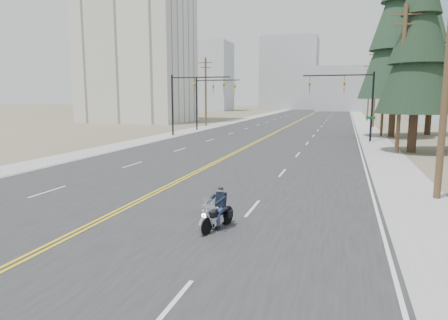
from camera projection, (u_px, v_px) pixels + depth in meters
name	position (u px, v px, depth m)	size (l,w,h in m)	color
ground_plane	(86.00, 228.00, 13.82)	(400.00, 400.00, 0.00)	#776D56
road	(301.00, 120.00, 79.99)	(20.00, 200.00, 0.01)	#303033
sidewalk_left	(245.00, 119.00, 83.28)	(3.00, 200.00, 0.01)	#A5A5A0
sidewalk_right	(362.00, 121.00, 76.70)	(3.00, 200.00, 0.01)	#A5A5A0
traffic_mast_left	(188.00, 93.00, 45.86)	(7.10, 0.26, 7.00)	black
traffic_mast_right	(352.00, 93.00, 40.73)	(7.10, 0.26, 7.00)	black
traffic_mast_far	(208.00, 94.00, 53.53)	(6.10, 0.26, 7.00)	black
street_sign	(370.00, 125.00, 38.81)	(0.90, 0.06, 2.62)	black
utility_pole_a	(448.00, 67.00, 16.91)	(2.20, 0.30, 11.00)	brown
utility_pole_b	(402.00, 78.00, 31.05)	(2.20, 0.30, 11.50)	brown
utility_pole_c	(384.00, 86.00, 45.27)	(2.20, 0.30, 11.00)	brown
utility_pole_d	(375.00, 87.00, 59.41)	(2.20, 0.30, 11.50)	brown
utility_pole_e	(369.00, 90.00, 75.52)	(2.20, 0.30, 11.00)	brown
utility_pole_left	(206.00, 91.00, 61.91)	(2.20, 0.30, 10.50)	brown
apartment_block	(137.00, 38.00, 71.48)	(18.00, 14.00, 30.00)	silver
haze_bldg_a	(209.00, 77.00, 130.83)	(14.00, 12.00, 22.00)	#B7BCC6
haze_bldg_b	(345.00, 89.00, 128.61)	(18.00, 14.00, 14.00)	#ADB2B7
haze_bldg_d	(289.00, 74.00, 147.57)	(20.00, 15.00, 26.00)	#ADB2B7
haze_bldg_e	(393.00, 93.00, 147.54)	(14.00, 14.00, 12.00)	#B7BCC6
haze_bldg_f	(184.00, 88.00, 149.77)	(12.00, 12.00, 16.00)	#ADB2B7
motorcyclist	(217.00, 209.00, 13.55)	(0.79, 1.85, 1.45)	black
conifer_near	(419.00, 37.00, 31.25)	(6.01, 6.01, 15.91)	#382619
conifer_tall	(398.00, 24.00, 43.21)	(7.72, 7.72, 21.44)	#382619
conifer_far	(433.00, 58.00, 46.50)	(5.84, 5.84, 15.64)	#382619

